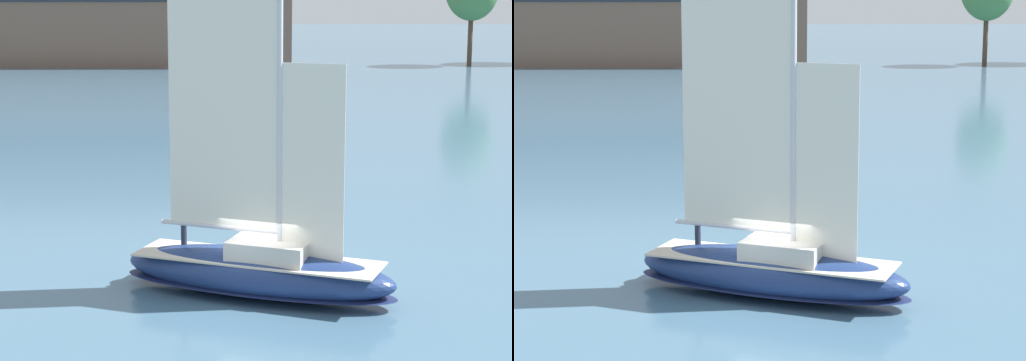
% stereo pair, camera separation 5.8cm
% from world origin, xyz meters
% --- Properties ---
extents(ground_plane, '(400.00, 400.00, 0.00)m').
position_xyz_m(ground_plane, '(0.00, 0.00, 0.00)').
color(ground_plane, '#42667F').
extents(sailboat_main, '(9.62, 5.91, 12.81)m').
position_xyz_m(sailboat_main, '(0.01, -0.00, 1.02)').
color(sailboat_main, navy).
rests_on(sailboat_main, ground).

